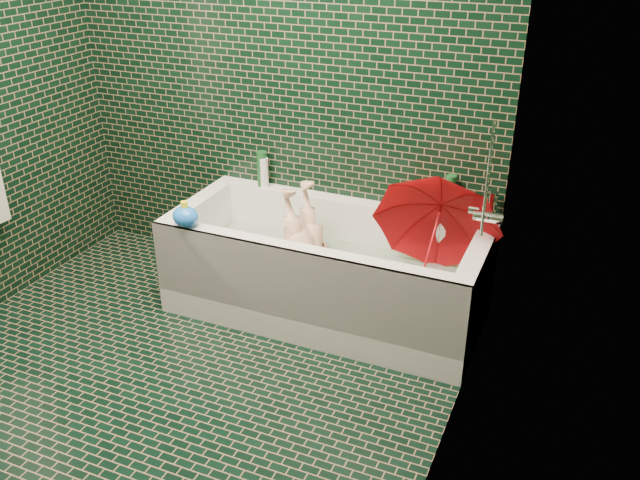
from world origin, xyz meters
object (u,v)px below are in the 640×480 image
at_px(bath_toy, 185,216).
at_px(rubber_duck, 449,208).
at_px(child, 308,261).
at_px(bathtub, 326,279).
at_px(umbrella, 432,239).

bearing_deg(bath_toy, rubber_duck, 47.15).
distance_m(rubber_duck, bath_toy, 1.40).
bearing_deg(bath_toy, child, 47.27).
bearing_deg(child, bathtub, 117.17).
bearing_deg(bath_toy, bathtub, 44.64).
bearing_deg(bathtub, umbrella, 3.56).
height_order(bathtub, child, bathtub).
distance_m(bathtub, bath_toy, 0.83).
height_order(bathtub, umbrella, umbrella).
bearing_deg(rubber_duck, child, -158.30).
height_order(child, umbrella, umbrella).
bearing_deg(umbrella, rubber_duck, 92.50).
distance_m(umbrella, rubber_duck, 0.32).
height_order(bathtub, rubber_duck, rubber_duck).
height_order(umbrella, rubber_duck, umbrella).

